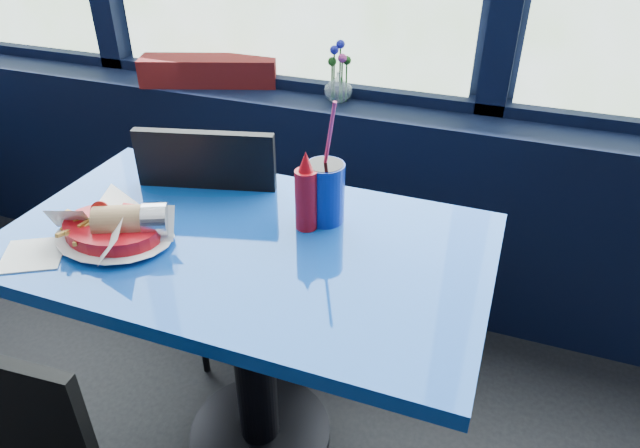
% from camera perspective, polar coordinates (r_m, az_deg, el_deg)
% --- Properties ---
extents(window_sill, '(5.00, 0.26, 0.80)m').
position_cam_1_polar(window_sill, '(2.38, -4.02, 3.83)').
color(window_sill, black).
rests_on(window_sill, ground).
extents(near_table, '(1.20, 0.70, 0.75)m').
position_cam_1_polar(near_table, '(1.53, -7.13, -7.20)').
color(near_table, black).
rests_on(near_table, ground).
extents(chair_near_back, '(0.50, 0.51, 0.92)m').
position_cam_1_polar(chair_near_back, '(1.85, -7.89, -0.87)').
color(chair_near_back, black).
rests_on(chair_near_back, ground).
extents(planter_box, '(0.54, 0.30, 0.11)m').
position_cam_1_polar(planter_box, '(2.34, -11.03, 14.80)').
color(planter_box, maroon).
rests_on(planter_box, window_sill).
extents(flower_vase, '(0.11, 0.12, 0.22)m').
position_cam_1_polar(flower_vase, '(2.11, 1.85, 13.88)').
color(flower_vase, silver).
rests_on(flower_vase, window_sill).
extents(food_basket, '(0.28, 0.26, 0.10)m').
position_cam_1_polar(food_basket, '(1.47, -19.77, -0.35)').
color(food_basket, '#B50C15').
rests_on(food_basket, near_table).
extents(ketchup_bottle, '(0.06, 0.06, 0.21)m').
position_cam_1_polar(ketchup_bottle, '(1.41, -1.39, 2.91)').
color(ketchup_bottle, '#B50C15').
rests_on(ketchup_bottle, near_table).
extents(soda_cup, '(0.10, 0.10, 0.34)m').
position_cam_1_polar(soda_cup, '(1.44, 0.51, 3.30)').
color(soda_cup, navy).
rests_on(soda_cup, near_table).
extents(napkin, '(0.19, 0.19, 0.00)m').
position_cam_1_polar(napkin, '(1.51, -26.75, -2.76)').
color(napkin, white).
rests_on(napkin, near_table).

